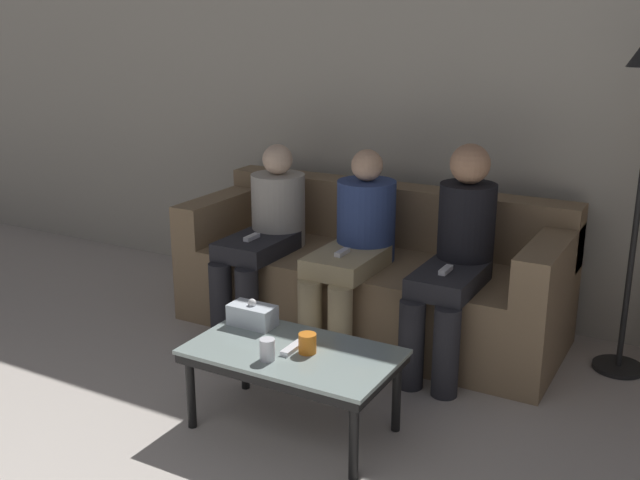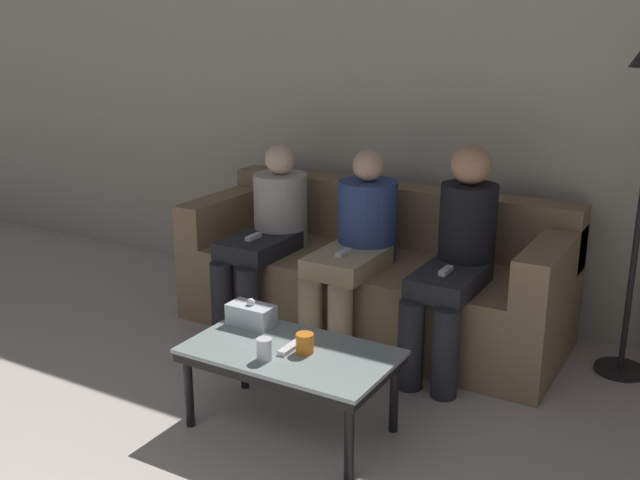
# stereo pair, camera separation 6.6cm
# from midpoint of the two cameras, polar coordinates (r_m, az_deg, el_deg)

# --- Properties ---
(wall_back) EXTENTS (12.00, 0.06, 2.60)m
(wall_back) POSITION_cam_midpoint_polar(r_m,az_deg,el_deg) (4.63, 7.65, 10.61)
(wall_back) COLOR #B7B2A3
(wall_back) RESTS_ON ground_plane
(couch) EXTENTS (2.20, 0.85, 0.81)m
(couch) POSITION_cam_midpoint_polar(r_m,az_deg,el_deg) (4.39, 4.56, -2.90)
(couch) COLOR #897051
(couch) RESTS_ON ground_plane
(coffee_table) EXTENTS (0.91, 0.52, 0.39)m
(coffee_table) POSITION_cam_midpoint_polar(r_m,az_deg,el_deg) (3.31, -1.69, -9.03)
(coffee_table) COLOR #8C9E99
(coffee_table) RESTS_ON ground_plane
(cup_near_left) EXTENTS (0.07, 0.07, 0.09)m
(cup_near_left) POSITION_cam_midpoint_polar(r_m,az_deg,el_deg) (3.19, -3.66, -8.30)
(cup_near_left) COLOR silver
(cup_near_left) RESTS_ON coffee_table
(cup_near_right) EXTENTS (0.08, 0.08, 0.09)m
(cup_near_right) POSITION_cam_midpoint_polar(r_m,az_deg,el_deg) (3.25, -0.58, -7.87)
(cup_near_right) COLOR orange
(cup_near_right) RESTS_ON coffee_table
(tissue_box) EXTENTS (0.22, 0.12, 0.13)m
(tissue_box) POSITION_cam_midpoint_polar(r_m,az_deg,el_deg) (3.54, -4.72, -5.68)
(tissue_box) COLOR silver
(tissue_box) RESTS_ON coffee_table
(game_remote) EXTENTS (0.04, 0.15, 0.02)m
(game_remote) POSITION_cam_midpoint_polar(r_m,az_deg,el_deg) (3.29, -1.70, -8.20)
(game_remote) COLOR white
(game_remote) RESTS_ON coffee_table
(seated_person_left_end) EXTENTS (0.32, 0.70, 1.06)m
(seated_person_left_end) POSITION_cam_midpoint_polar(r_m,az_deg,el_deg) (4.39, -3.55, 0.75)
(seated_person_left_end) COLOR #28282D
(seated_person_left_end) RESTS_ON ground_plane
(seated_person_mid_left) EXTENTS (0.33, 0.71, 1.08)m
(seated_person_mid_left) POSITION_cam_midpoint_polar(r_m,az_deg,el_deg) (4.11, 3.26, -0.20)
(seated_person_mid_left) COLOR tan
(seated_person_mid_left) RESTS_ON ground_plane
(seated_person_mid_right) EXTENTS (0.31, 0.70, 1.16)m
(seated_person_mid_right) POSITION_cam_midpoint_polar(r_m,az_deg,el_deg) (3.88, 10.91, -1.03)
(seated_person_mid_right) COLOR #28282D
(seated_person_mid_right) RESTS_ON ground_plane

